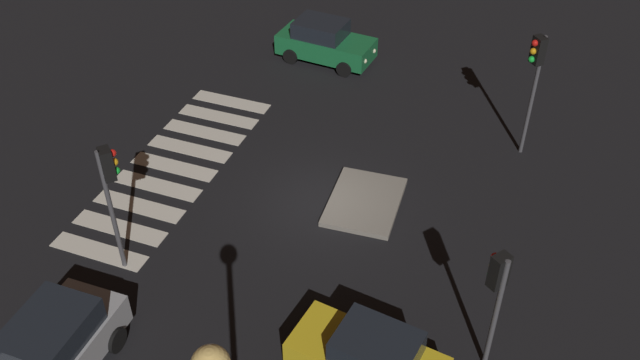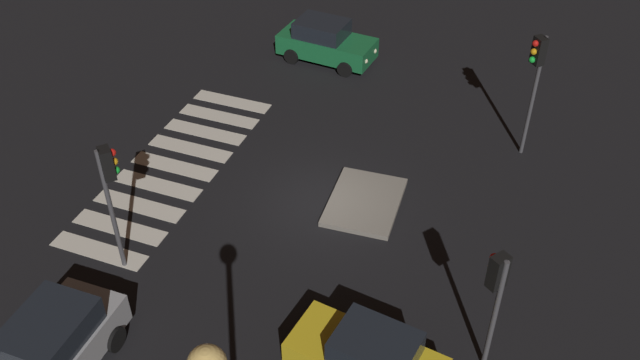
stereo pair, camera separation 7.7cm
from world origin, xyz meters
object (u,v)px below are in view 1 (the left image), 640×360
at_px(car_silver, 50,353).
at_px(traffic_light_north, 497,285).
at_px(traffic_island, 365,202).
at_px(traffic_light_east, 110,180).
at_px(car_green, 325,42).
at_px(car_yellow, 369,358).
at_px(traffic_light_west, 535,68).

distance_m(car_silver, traffic_light_north, 11.21).
bearing_deg(traffic_island, traffic_light_east, -48.14).
relative_size(car_silver, traffic_light_east, 1.05).
distance_m(traffic_island, car_green, 9.89).
distance_m(car_silver, traffic_light_east, 4.77).
height_order(traffic_island, car_silver, car_silver).
bearing_deg(traffic_light_east, car_yellow, -56.42).
distance_m(traffic_island, traffic_light_north, 7.44).
bearing_deg(traffic_island, car_silver, -29.49).
bearing_deg(traffic_island, car_green, -151.62).
bearing_deg(traffic_light_east, car_green, 38.43).
xyz_separation_m(car_silver, traffic_light_east, (-4.14, -0.53, 2.31)).
xyz_separation_m(traffic_island, car_green, (-8.67, -4.68, 0.81)).
bearing_deg(traffic_light_west, car_yellow, 36.90).
bearing_deg(traffic_light_north, car_green, -19.67).
distance_m(car_green, car_silver, 18.03).
height_order(car_silver, traffic_light_north, traffic_light_north).
bearing_deg(car_green, traffic_light_east, -89.67).
distance_m(traffic_light_west, traffic_light_east, 14.25).
bearing_deg(traffic_light_west, car_silver, 13.19).
distance_m(car_silver, traffic_light_west, 17.29).
xyz_separation_m(traffic_light_west, traffic_light_north, (9.69, 0.49, -0.65)).
bearing_deg(traffic_island, car_yellow, 18.72).
relative_size(traffic_island, car_yellow, 0.77).
xyz_separation_m(car_green, traffic_light_east, (13.88, -1.14, 2.36)).
height_order(car_silver, traffic_light_west, traffic_light_west).
distance_m(traffic_light_west, traffic_light_north, 9.73).
relative_size(traffic_island, car_green, 0.74).
bearing_deg(car_silver, traffic_light_west, 145.13).
relative_size(car_green, traffic_light_north, 1.14).
bearing_deg(car_yellow, traffic_light_north, -139.94).
distance_m(car_green, traffic_light_east, 14.13).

